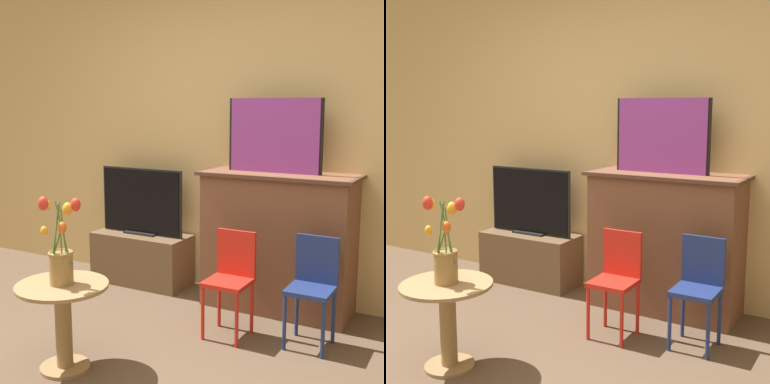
% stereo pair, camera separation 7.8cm
% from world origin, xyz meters
% --- Properties ---
extents(wall_back, '(8.00, 0.06, 2.70)m').
position_xyz_m(wall_back, '(0.00, 2.13, 1.35)').
color(wall_back, tan).
rests_on(wall_back, ground).
extents(fireplace_mantel, '(1.14, 0.46, 1.02)m').
position_xyz_m(fireplace_mantel, '(0.40, 1.89, 0.53)').
color(fireplace_mantel, brown).
rests_on(fireplace_mantel, ground).
extents(painting, '(0.71, 0.03, 0.53)m').
position_xyz_m(painting, '(0.35, 1.89, 1.29)').
color(painting, black).
rests_on(painting, fireplace_mantel).
extents(tv_stand, '(0.83, 0.37, 0.43)m').
position_xyz_m(tv_stand, '(-0.82, 1.90, 0.21)').
color(tv_stand, brown).
rests_on(tv_stand, ground).
extents(tv_monitor, '(0.78, 0.12, 0.56)m').
position_xyz_m(tv_monitor, '(-0.82, 1.90, 0.70)').
color(tv_monitor, black).
rests_on(tv_monitor, tv_stand).
extents(chair_red, '(0.27, 0.27, 0.69)m').
position_xyz_m(chair_red, '(0.29, 1.32, 0.40)').
color(chair_red, red).
rests_on(chair_red, ground).
extents(chair_blue, '(0.27, 0.27, 0.69)m').
position_xyz_m(chair_blue, '(0.80, 1.43, 0.40)').
color(chair_blue, navy).
rests_on(chair_blue, ground).
extents(side_table, '(0.52, 0.52, 0.51)m').
position_xyz_m(side_table, '(-0.34, 0.42, 0.33)').
color(side_table, '#99754C').
rests_on(side_table, ground).
extents(vase_tulips, '(0.22, 0.17, 0.51)m').
position_xyz_m(vase_tulips, '(-0.34, 0.41, 0.68)').
color(vase_tulips, olive).
rests_on(vase_tulips, side_table).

